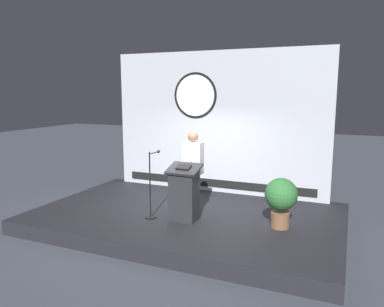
{
  "coord_description": "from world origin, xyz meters",
  "views": [
    {
      "loc": [
        3.14,
        -7.04,
        2.85
      ],
      "look_at": [
        0.16,
        -0.1,
        1.6
      ],
      "focal_mm": 34.8,
      "sensor_mm": 36.0,
      "label": 1
    }
  ],
  "objects_px": {
    "potted_plant": "(281,198)",
    "speaker_person": "(193,172)",
    "podium": "(184,193)",
    "microphone_stand": "(152,195)"
  },
  "relations": [
    {
      "from": "podium",
      "to": "speaker_person",
      "type": "height_order",
      "value": "speaker_person"
    },
    {
      "from": "speaker_person",
      "to": "potted_plant",
      "type": "xyz_separation_m",
      "value": [
        1.86,
        -0.13,
        -0.32
      ]
    },
    {
      "from": "microphone_stand",
      "to": "potted_plant",
      "type": "distance_m",
      "value": 2.58
    },
    {
      "from": "podium",
      "to": "speaker_person",
      "type": "relative_size",
      "value": 0.66
    },
    {
      "from": "potted_plant",
      "to": "speaker_person",
      "type": "bearing_deg",
      "value": 175.94
    },
    {
      "from": "podium",
      "to": "speaker_person",
      "type": "bearing_deg",
      "value": 91.12
    },
    {
      "from": "podium",
      "to": "potted_plant",
      "type": "height_order",
      "value": "podium"
    },
    {
      "from": "podium",
      "to": "speaker_person",
      "type": "xyz_separation_m",
      "value": [
        -0.01,
        0.48,
        0.34
      ]
    },
    {
      "from": "speaker_person",
      "to": "potted_plant",
      "type": "distance_m",
      "value": 1.89
    },
    {
      "from": "speaker_person",
      "to": "microphone_stand",
      "type": "xyz_separation_m",
      "value": [
        -0.68,
        -0.58,
        -0.42
      ]
    }
  ]
}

